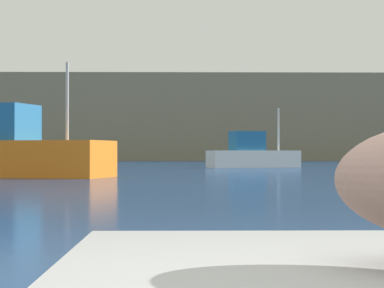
# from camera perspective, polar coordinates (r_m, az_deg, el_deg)

# --- Properties ---
(hillside_backdrop) EXTENTS (140.00, 13.58, 9.96)m
(hillside_backdrop) POSITION_cam_1_polar(r_m,az_deg,el_deg) (81.09, -0.69, 2.12)
(hillside_backdrop) COLOR #7F755B
(hillside_backdrop) RESTS_ON ground
(fishing_boat_white) EXTENTS (6.12, 3.45, 3.83)m
(fishing_boat_white) POSITION_cam_1_polar(r_m,az_deg,el_deg) (42.54, 5.18, -0.92)
(fishing_boat_white) COLOR white
(fishing_boat_white) RESTS_ON ground
(fishing_boat_orange) EXTENTS (8.32, 4.85, 4.52)m
(fishing_boat_orange) POSITION_cam_1_polar(r_m,az_deg,el_deg) (27.66, -15.26, -0.60)
(fishing_boat_orange) COLOR orange
(fishing_boat_orange) RESTS_ON ground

